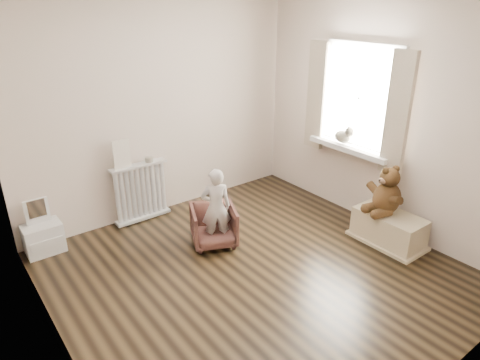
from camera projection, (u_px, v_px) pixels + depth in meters
floor at (255, 272)px, 4.24m from camera, size 3.60×3.60×0.01m
back_wall at (161, 108)px, 5.04m from camera, size 3.60×0.02×2.60m
front_wall at (460, 230)px, 2.41m from camera, size 3.60×0.02×2.60m
left_wall at (39, 203)px, 2.72m from camera, size 0.02×3.60×2.60m
right_wall at (383, 116)px, 4.73m from camera, size 0.02×3.60×2.60m
window at (360, 98)px, 4.86m from camera, size 0.03×0.90×1.10m
window_sill at (350, 148)px, 5.04m from camera, size 0.22×1.10×0.06m
curtain_left at (398, 115)px, 4.41m from camera, size 0.06×0.26×1.30m
curtain_right at (316, 96)px, 5.24m from camera, size 0.06×0.26×1.30m
radiator at (141, 190)px, 5.09m from camera, size 0.68×0.13×0.72m
paper_doll at (122, 154)px, 4.79m from camera, size 0.20×0.02×0.33m
tin_a at (149, 159)px, 5.02m from camera, size 0.09×0.09×0.06m
toy_vanity at (42, 229)px, 4.47m from camera, size 0.38×0.27×0.60m
armchair at (214, 225)px, 4.65m from camera, size 0.62×0.63×0.44m
child at (216, 207)px, 4.52m from camera, size 0.38×0.32×0.88m
toy_bench at (389, 226)px, 4.68m from camera, size 0.39×0.74×0.35m
teddy_bear at (389, 185)px, 4.54m from camera, size 0.49×0.42×0.52m
plush_cat at (343, 135)px, 5.07m from camera, size 0.25×0.31×0.23m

